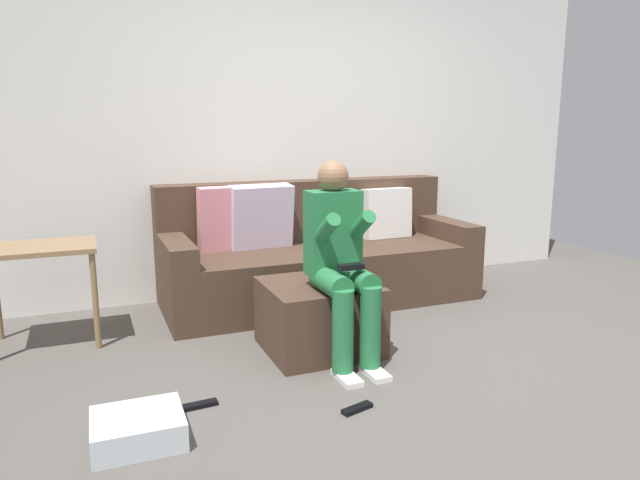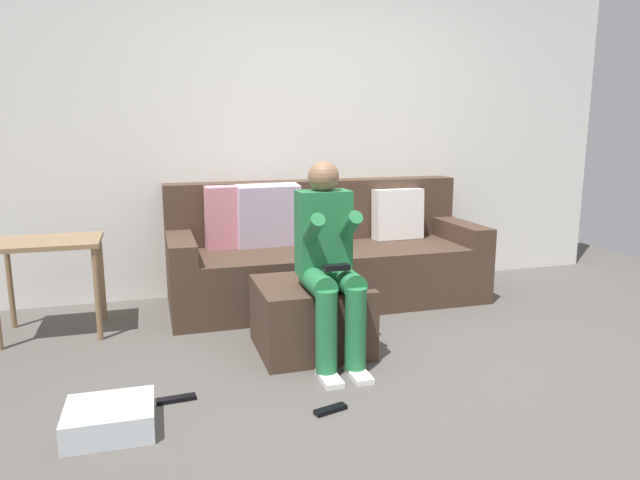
# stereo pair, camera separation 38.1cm
# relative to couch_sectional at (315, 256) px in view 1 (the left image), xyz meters

# --- Properties ---
(ground_plane) EXTENTS (6.97, 6.97, 0.00)m
(ground_plane) POSITION_rel_couch_sectional_xyz_m (0.04, -1.57, -0.34)
(ground_plane) COLOR #544F49
(wall_back) EXTENTS (5.36, 0.10, 2.73)m
(wall_back) POSITION_rel_couch_sectional_xyz_m (0.04, 0.42, 1.02)
(wall_back) COLOR silver
(wall_back) RESTS_ON ground_plane
(couch_sectional) EXTENTS (2.37, 0.90, 0.91)m
(couch_sectional) POSITION_rel_couch_sectional_xyz_m (0.00, 0.00, 0.00)
(couch_sectional) COLOR #473326
(couch_sectional) RESTS_ON ground_plane
(ottoman) EXTENTS (0.64, 0.60, 0.42)m
(ottoman) POSITION_rel_couch_sectional_xyz_m (-0.38, -0.99, -0.13)
(ottoman) COLOR #473326
(ottoman) RESTS_ON ground_plane
(person_seated) EXTENTS (0.30, 0.59, 1.14)m
(person_seated) POSITION_rel_couch_sectional_xyz_m (-0.32, -1.18, 0.26)
(person_seated) COLOR #26723F
(person_seated) RESTS_ON ground_plane
(storage_bin) EXTENTS (0.39, 0.33, 0.13)m
(storage_bin) POSITION_rel_couch_sectional_xyz_m (-1.49, -1.67, -0.28)
(storage_bin) COLOR silver
(storage_bin) RESTS_ON ground_plane
(side_table) EXTENTS (0.63, 0.47, 0.63)m
(side_table) POSITION_rel_couch_sectional_xyz_m (-1.90, -0.26, 0.19)
(side_table) COLOR olive
(side_table) RESTS_ON ground_plane
(remote_near_ottoman) EXTENTS (0.17, 0.09, 0.02)m
(remote_near_ottoman) POSITION_rel_couch_sectional_xyz_m (-0.50, -1.78, -0.33)
(remote_near_ottoman) COLOR black
(remote_near_ottoman) RESTS_ON ground_plane
(remote_by_storage_bin) EXTENTS (0.20, 0.06, 0.02)m
(remote_by_storage_bin) POSITION_rel_couch_sectional_xyz_m (-1.20, -1.46, -0.33)
(remote_by_storage_bin) COLOR black
(remote_by_storage_bin) RESTS_ON ground_plane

